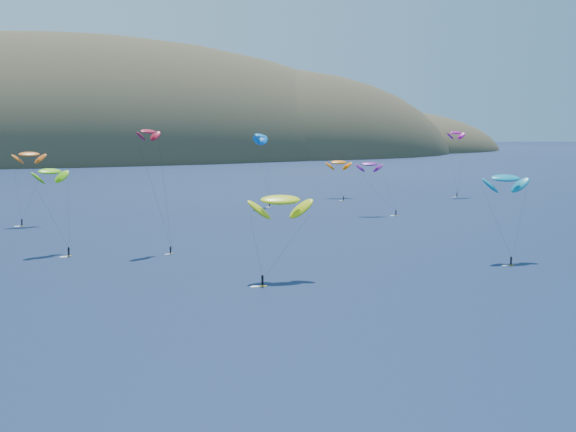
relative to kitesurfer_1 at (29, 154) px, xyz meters
The scene contains 11 objects.
ground 162.80m from the kitesurfer_1, 78.56° to the right, with size 2800.00×2800.00×0.00m, color black.
island 411.25m from the kitesurfer_1, 79.97° to the left, with size 730.00×300.00×210.00m.
kitesurfer_1 is the anchor object (origin of this frame).
kitesurfer_2 101.73m from the kitesurfer_1, 68.92° to the right, with size 12.80×10.56×17.33m.
kitesurfer_3 49.73m from the kitesurfer_1, 89.17° to the right, with size 9.45×12.57×19.85m.
kitesurfer_4 76.39m from the kitesurfer_1, 14.47° to the left, with size 9.78×10.77×26.00m.
kitesurfer_5 127.58m from the kitesurfer_1, 47.28° to the right, with size 10.34×10.74×19.39m.
kitesurfer_6 97.49m from the kitesurfer_1, ahead, with size 10.97×9.47×17.43m.
kitesurfer_8 155.57m from the kitesurfer_1, ahead, with size 8.62×7.63×25.84m.
kitesurfer_9 59.77m from the kitesurfer_1, 69.26° to the right, with size 7.28×10.95×27.87m.
kitesurfer_11 116.58m from the kitesurfer_1, 18.14° to the left, with size 9.94×15.16×15.46m.
Camera 1 is at (-47.91, -70.66, 28.78)m, focal length 50.00 mm.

